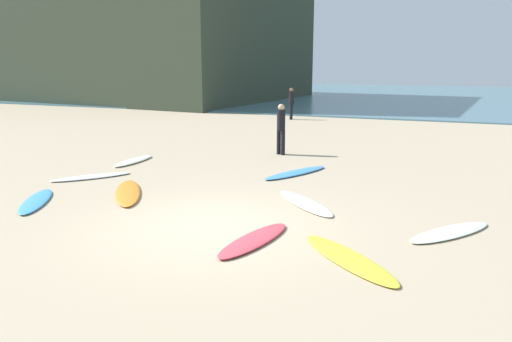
{
  "coord_description": "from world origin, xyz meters",
  "views": [
    {
      "loc": [
        4.1,
        -8.09,
        3.1
      ],
      "look_at": [
        -0.58,
        3.63,
        0.3
      ],
      "focal_mm": 34.67,
      "sensor_mm": 36.0,
      "label": 1
    }
  ],
  "objects_px": {
    "surfboard_1": "(348,259)",
    "surfboard_6": "(134,161)",
    "beachgoer_mid": "(291,102)",
    "surfboard_5": "(91,177)",
    "surfboard_2": "(128,192)",
    "surfboard_4": "(254,240)",
    "surfboard_7": "(304,203)",
    "surfboard_3": "(450,232)",
    "surfboard_0": "(296,173)",
    "surfboard_8": "(36,201)",
    "beachgoer_near": "(281,127)"
  },
  "relations": [
    {
      "from": "surfboard_2",
      "to": "surfboard_5",
      "type": "xyz_separation_m",
      "value": [
        -1.95,
        1.03,
        -0.01
      ]
    },
    {
      "from": "surfboard_1",
      "to": "surfboard_7",
      "type": "distance_m",
      "value": 3.21
    },
    {
      "from": "surfboard_0",
      "to": "beachgoer_near",
      "type": "relative_size",
      "value": 1.43
    },
    {
      "from": "surfboard_2",
      "to": "surfboard_4",
      "type": "height_order",
      "value": "surfboard_2"
    },
    {
      "from": "surfboard_7",
      "to": "surfboard_8",
      "type": "distance_m",
      "value": 6.04
    },
    {
      "from": "surfboard_4",
      "to": "surfboard_8",
      "type": "relative_size",
      "value": 0.98
    },
    {
      "from": "surfboard_6",
      "to": "surfboard_8",
      "type": "height_order",
      "value": "surfboard_6"
    },
    {
      "from": "surfboard_4",
      "to": "surfboard_6",
      "type": "bearing_deg",
      "value": -29.53
    },
    {
      "from": "surfboard_0",
      "to": "surfboard_6",
      "type": "relative_size",
      "value": 1.26
    },
    {
      "from": "surfboard_0",
      "to": "surfboard_8",
      "type": "relative_size",
      "value": 1.17
    },
    {
      "from": "beachgoer_mid",
      "to": "surfboard_5",
      "type": "bearing_deg",
      "value": 167.21
    },
    {
      "from": "surfboard_2",
      "to": "surfboard_6",
      "type": "bearing_deg",
      "value": 88.58
    },
    {
      "from": "beachgoer_near",
      "to": "surfboard_2",
      "type": "bearing_deg",
      "value": -80.72
    },
    {
      "from": "surfboard_8",
      "to": "beachgoer_near",
      "type": "bearing_deg",
      "value": -144.31
    },
    {
      "from": "surfboard_6",
      "to": "surfboard_0",
      "type": "bearing_deg",
      "value": 1.69
    },
    {
      "from": "surfboard_4",
      "to": "surfboard_5",
      "type": "bearing_deg",
      "value": -15.65
    },
    {
      "from": "surfboard_6",
      "to": "surfboard_4",
      "type": "bearing_deg",
      "value": -41.25
    },
    {
      "from": "surfboard_3",
      "to": "beachgoer_mid",
      "type": "distance_m",
      "value": 18.57
    },
    {
      "from": "surfboard_2",
      "to": "surfboard_3",
      "type": "height_order",
      "value": "surfboard_2"
    },
    {
      "from": "surfboard_3",
      "to": "surfboard_8",
      "type": "relative_size",
      "value": 0.99
    },
    {
      "from": "surfboard_2",
      "to": "beachgoer_mid",
      "type": "bearing_deg",
      "value": 59.2
    },
    {
      "from": "surfboard_2",
      "to": "surfboard_8",
      "type": "height_order",
      "value": "surfboard_2"
    },
    {
      "from": "surfboard_0",
      "to": "surfboard_4",
      "type": "distance_m",
      "value": 5.5
    },
    {
      "from": "beachgoer_mid",
      "to": "surfboard_0",
      "type": "bearing_deg",
      "value": -171.53
    },
    {
      "from": "surfboard_3",
      "to": "beachgoer_mid",
      "type": "relative_size",
      "value": 1.22
    },
    {
      "from": "surfboard_1",
      "to": "surfboard_4",
      "type": "bearing_deg",
      "value": -54.06
    },
    {
      "from": "surfboard_8",
      "to": "beachgoer_mid",
      "type": "bearing_deg",
      "value": -122.55
    },
    {
      "from": "surfboard_8",
      "to": "surfboard_5",
      "type": "bearing_deg",
      "value": -110.48
    },
    {
      "from": "surfboard_3",
      "to": "surfboard_4",
      "type": "distance_m",
      "value": 3.64
    },
    {
      "from": "surfboard_5",
      "to": "beachgoer_near",
      "type": "distance_m",
      "value": 6.45
    },
    {
      "from": "surfboard_1",
      "to": "surfboard_5",
      "type": "xyz_separation_m",
      "value": [
        -7.67,
        3.09,
        0.0
      ]
    },
    {
      "from": "surfboard_7",
      "to": "beachgoer_near",
      "type": "distance_m",
      "value": 6.09
    },
    {
      "from": "surfboard_1",
      "to": "surfboard_8",
      "type": "distance_m",
      "value": 7.23
    },
    {
      "from": "surfboard_3",
      "to": "surfboard_6",
      "type": "relative_size",
      "value": 1.07
    },
    {
      "from": "surfboard_2",
      "to": "beachgoer_near",
      "type": "distance_m",
      "value": 6.55
    },
    {
      "from": "surfboard_2",
      "to": "surfboard_8",
      "type": "distance_m",
      "value": 2.02
    },
    {
      "from": "surfboard_5",
      "to": "surfboard_6",
      "type": "xyz_separation_m",
      "value": [
        -0.21,
        2.24,
        0.01
      ]
    },
    {
      "from": "surfboard_5",
      "to": "beachgoer_near",
      "type": "xyz_separation_m",
      "value": [
        3.67,
        5.22,
        0.93
      ]
    },
    {
      "from": "surfboard_5",
      "to": "surfboard_6",
      "type": "distance_m",
      "value": 2.25
    },
    {
      "from": "surfboard_5",
      "to": "surfboard_7",
      "type": "xyz_separation_m",
      "value": [
        6.12,
        -0.28,
        -0.0
      ]
    },
    {
      "from": "surfboard_1",
      "to": "surfboard_6",
      "type": "relative_size",
      "value": 1.19
    },
    {
      "from": "surfboard_1",
      "to": "surfboard_2",
      "type": "xyz_separation_m",
      "value": [
        -5.72,
        2.06,
        0.01
      ]
    },
    {
      "from": "surfboard_6",
      "to": "beachgoer_mid",
      "type": "bearing_deg",
      "value": 84.13
    },
    {
      "from": "surfboard_3",
      "to": "beachgoer_near",
      "type": "distance_m",
      "value": 8.47
    },
    {
      "from": "surfboard_1",
      "to": "surfboard_7",
      "type": "relative_size",
      "value": 1.02
    },
    {
      "from": "surfboard_5",
      "to": "surfboard_1",
      "type": "bearing_deg",
      "value": 16.82
    },
    {
      "from": "beachgoer_mid",
      "to": "surfboard_7",
      "type": "bearing_deg",
      "value": -171.06
    },
    {
      "from": "surfboard_4",
      "to": "beachgoer_mid",
      "type": "relative_size",
      "value": 1.21
    },
    {
      "from": "surfboard_2",
      "to": "surfboard_8",
      "type": "relative_size",
      "value": 1.18
    },
    {
      "from": "surfboard_3",
      "to": "beachgoer_near",
      "type": "height_order",
      "value": "beachgoer_near"
    }
  ]
}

